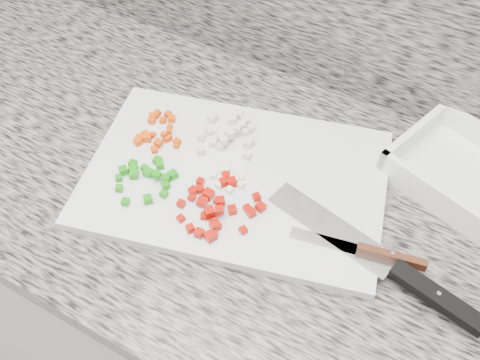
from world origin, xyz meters
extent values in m
cube|color=silver|center=(0.00, 1.44, 0.43)|extent=(3.92, 0.62, 0.86)
cube|color=slate|center=(0.00, 1.44, 0.88)|extent=(3.96, 0.64, 0.04)
cube|color=silver|center=(0.02, 1.44, 0.91)|extent=(0.55, 0.44, 0.02)
cube|color=#CE3E04|center=(-0.10, 1.45, 0.92)|extent=(0.01, 0.01, 0.01)
cube|color=#CE3E04|center=(-0.13, 1.42, 0.92)|extent=(0.01, 0.01, 0.01)
cube|color=#CE3E04|center=(-0.17, 1.50, 0.92)|extent=(0.01, 0.01, 0.01)
cube|color=#CE3E04|center=(-0.13, 1.45, 0.93)|extent=(0.01, 0.01, 0.01)
cube|color=#CE3E04|center=(-0.16, 1.44, 0.92)|extent=(0.01, 0.01, 0.01)
cube|color=#CE3E04|center=(-0.13, 1.43, 0.92)|extent=(0.01, 0.01, 0.01)
cube|color=#CE3E04|center=(-0.17, 1.43, 0.92)|extent=(0.01, 0.01, 0.01)
cube|color=#CE3E04|center=(-0.17, 1.47, 0.92)|extent=(0.01, 0.01, 0.01)
cube|color=#CE3E04|center=(-0.13, 1.46, 0.93)|extent=(0.01, 0.01, 0.01)
cube|color=#CE3E04|center=(-0.16, 1.42, 0.92)|extent=(0.02, 0.02, 0.01)
cube|color=#CE3E04|center=(-0.10, 1.45, 0.92)|extent=(0.01, 0.01, 0.01)
cube|color=#CE3E04|center=(-0.14, 1.49, 0.92)|extent=(0.02, 0.02, 0.01)
cube|color=#CE3E04|center=(-0.17, 1.49, 0.92)|extent=(0.01, 0.01, 0.01)
cube|color=#CE3E04|center=(-0.16, 1.43, 0.92)|extent=(0.01, 0.01, 0.01)
cube|color=#CE3E04|center=(-0.15, 1.44, 0.92)|extent=(0.02, 0.02, 0.01)
cube|color=#CE3E04|center=(-0.18, 1.48, 0.92)|extent=(0.02, 0.02, 0.01)
cube|color=#CE3E04|center=(-0.15, 1.45, 0.92)|extent=(0.01, 0.01, 0.01)
cube|color=#CE3E04|center=(-0.13, 1.42, 0.92)|extent=(0.01, 0.01, 0.01)
cube|color=#CE3E04|center=(-0.16, 1.50, 0.92)|extent=(0.01, 0.01, 0.01)
cube|color=#CE3E04|center=(-0.13, 1.47, 0.93)|extent=(0.01, 0.01, 0.01)
cube|color=#CE3E04|center=(-0.12, 1.45, 0.92)|extent=(0.02, 0.02, 0.01)
cube|color=#CE3E04|center=(-0.12, 1.45, 0.92)|extent=(0.01, 0.01, 0.01)
cube|color=#CE3E04|center=(-0.16, 1.48, 0.92)|extent=(0.01, 0.01, 0.01)
cube|color=beige|center=(-0.03, 1.55, 0.92)|extent=(0.02, 0.02, 0.01)
cube|color=beige|center=(-0.04, 1.50, 0.92)|extent=(0.02, 0.02, 0.01)
cube|color=beige|center=(-0.02, 1.52, 0.93)|extent=(0.01, 0.01, 0.01)
cube|color=beige|center=(-0.03, 1.50, 0.93)|extent=(0.02, 0.02, 0.01)
cube|color=beige|center=(-0.01, 1.53, 0.92)|extent=(0.02, 0.02, 0.01)
cube|color=beige|center=(-0.07, 1.48, 0.92)|extent=(0.01, 0.01, 0.01)
cube|color=beige|center=(0.02, 1.48, 0.92)|extent=(0.01, 0.01, 0.01)
cube|color=beige|center=(-0.06, 1.46, 0.92)|extent=(0.02, 0.02, 0.01)
cube|color=beige|center=(-0.05, 1.55, 0.92)|extent=(0.02, 0.02, 0.01)
cube|color=beige|center=(-0.08, 1.53, 0.92)|extent=(0.02, 0.02, 0.01)
cube|color=beige|center=(-0.03, 1.48, 0.92)|extent=(0.02, 0.02, 0.01)
cube|color=beige|center=(-0.08, 1.48, 0.92)|extent=(0.02, 0.02, 0.01)
cube|color=beige|center=(-0.05, 1.48, 0.92)|extent=(0.02, 0.02, 0.01)
cube|color=beige|center=(-0.01, 1.54, 0.92)|extent=(0.01, 0.01, 0.01)
cube|color=beige|center=(-0.04, 1.56, 0.92)|extent=(0.02, 0.02, 0.01)
cube|color=beige|center=(-0.03, 1.54, 0.92)|extent=(0.02, 0.02, 0.01)
cube|color=beige|center=(-0.08, 1.50, 0.92)|extent=(0.02, 0.02, 0.01)
cube|color=beige|center=(-0.03, 1.49, 0.93)|extent=(0.02, 0.02, 0.01)
cube|color=beige|center=(-0.05, 1.51, 0.92)|extent=(0.02, 0.02, 0.01)
cube|color=beige|center=(-0.07, 1.50, 0.92)|extent=(0.02, 0.02, 0.01)
cube|color=beige|center=(0.00, 1.51, 0.92)|extent=(0.02, 0.02, 0.01)
cube|color=beige|center=(0.01, 1.52, 0.92)|extent=(0.02, 0.02, 0.01)
cube|color=beige|center=(-0.03, 1.56, 0.92)|extent=(0.01, 0.01, 0.01)
cube|color=#167F0B|center=(-0.09, 1.37, 0.93)|extent=(0.01, 0.01, 0.01)
cube|color=#167F0B|center=(-0.10, 1.39, 0.92)|extent=(0.02, 0.02, 0.01)
cube|color=#167F0B|center=(-0.07, 1.39, 0.92)|extent=(0.02, 0.02, 0.01)
cube|color=#167F0B|center=(-0.07, 1.33, 0.92)|extent=(0.02, 0.02, 0.01)
cube|color=#167F0B|center=(-0.07, 1.38, 0.92)|extent=(0.02, 0.02, 0.01)
cube|color=#167F0B|center=(-0.07, 1.36, 0.92)|extent=(0.02, 0.02, 0.01)
cube|color=#167F0B|center=(-0.10, 1.31, 0.92)|extent=(0.01, 0.01, 0.01)
cube|color=#167F0B|center=(-0.11, 1.37, 0.92)|extent=(0.01, 0.01, 0.01)
cube|color=#167F0B|center=(-0.13, 1.32, 0.92)|extent=(0.01, 0.01, 0.01)
cube|color=#167F0B|center=(-0.12, 1.36, 0.92)|extent=(0.02, 0.02, 0.01)
cube|color=#167F0B|center=(-0.11, 1.40, 0.92)|extent=(0.01, 0.01, 0.01)
cube|color=#167F0B|center=(-0.14, 1.38, 0.92)|extent=(0.01, 0.01, 0.01)
cube|color=#167F0B|center=(-0.13, 1.37, 0.92)|extent=(0.02, 0.02, 0.01)
cube|color=#167F0B|center=(-0.14, 1.34, 0.92)|extent=(0.01, 0.01, 0.01)
cube|color=#167F0B|center=(-0.12, 1.38, 0.92)|extent=(0.01, 0.01, 0.01)
cube|color=#167F0B|center=(-0.06, 1.35, 0.92)|extent=(0.01, 0.01, 0.01)
cube|color=#167F0B|center=(-0.09, 1.37, 0.93)|extent=(0.01, 0.01, 0.01)
cube|color=#167F0B|center=(-0.14, 1.36, 0.92)|extent=(0.02, 0.02, 0.01)
cube|color=#A50C02|center=(-0.02, 1.35, 0.92)|extent=(0.01, 0.01, 0.01)
cube|color=#A50C02|center=(-0.02, 1.38, 0.92)|extent=(0.02, 0.02, 0.01)
cube|color=#A50C02|center=(0.07, 1.39, 0.92)|extent=(0.02, 0.02, 0.01)
cube|color=#A50C02|center=(0.08, 1.38, 0.92)|extent=(0.02, 0.02, 0.01)
cube|color=#A50C02|center=(0.04, 1.36, 0.93)|extent=(0.02, 0.02, 0.01)
cube|color=#A50C02|center=(0.03, 1.37, 0.93)|extent=(0.02, 0.02, 0.01)
cube|color=#A50C02|center=(0.00, 1.38, 0.92)|extent=(0.02, 0.02, 0.01)
cube|color=#A50C02|center=(0.00, 1.36, 0.92)|extent=(0.02, 0.02, 0.01)
cube|color=#A50C02|center=(0.05, 1.32, 0.92)|extent=(0.02, 0.02, 0.01)
cube|color=#A50C02|center=(0.04, 1.34, 0.92)|extent=(0.02, 0.02, 0.01)
cube|color=#A50C02|center=(0.08, 1.35, 0.92)|extent=(0.01, 0.01, 0.01)
cube|color=#A50C02|center=(-0.02, 1.40, 0.92)|extent=(0.01, 0.01, 0.01)
cube|color=#A50C02|center=(-0.01, 1.32, 0.92)|extent=(0.01, 0.01, 0.01)
cube|color=#A50C02|center=(0.01, 1.43, 0.92)|extent=(0.02, 0.02, 0.01)
cube|color=#A50C02|center=(-0.01, 1.38, 0.92)|extent=(0.02, 0.02, 0.01)
cube|color=#A50C02|center=(0.09, 1.40, 0.92)|extent=(0.02, 0.02, 0.01)
cube|color=#A50C02|center=(0.03, 1.35, 0.93)|extent=(0.02, 0.02, 0.01)
cube|color=#A50C02|center=(0.07, 1.41, 0.92)|extent=(0.02, 0.02, 0.01)
cube|color=#A50C02|center=(0.05, 1.37, 0.92)|extent=(0.02, 0.02, 0.01)
cube|color=#A50C02|center=(0.03, 1.31, 0.92)|extent=(0.01, 0.01, 0.01)
cube|color=#A50C02|center=(0.02, 1.42, 0.92)|extent=(0.02, 0.02, 0.01)
cube|color=#A50C02|center=(0.05, 1.32, 0.92)|extent=(0.01, 0.01, 0.01)
cube|color=#A50C02|center=(-0.02, 1.36, 0.92)|extent=(0.01, 0.01, 0.01)
cube|color=#A50C02|center=(0.02, 1.34, 0.92)|extent=(0.01, 0.01, 0.01)
cube|color=#A50C02|center=(0.03, 1.37, 0.93)|extent=(0.01, 0.01, 0.01)
cube|color=#A50C02|center=(0.01, 1.41, 0.92)|extent=(0.02, 0.02, 0.01)
cube|color=#A50C02|center=(0.01, 1.31, 0.92)|extent=(0.02, 0.02, 0.01)
cube|color=#F2EBBB|center=(0.03, 1.41, 0.92)|extent=(0.01, 0.01, 0.01)
cube|color=#F2EBBB|center=(-0.01, 1.44, 0.92)|extent=(0.01, 0.01, 0.01)
cube|color=#F2EBBB|center=(0.00, 1.44, 0.92)|extent=(0.01, 0.01, 0.01)
cube|color=#F2EBBB|center=(0.00, 1.42, 0.92)|extent=(0.01, 0.01, 0.01)
cube|color=#F2EBBB|center=(0.01, 1.41, 0.92)|extent=(0.01, 0.01, 0.01)
cube|color=#F2EBBB|center=(0.03, 1.44, 0.92)|extent=(0.01, 0.01, 0.01)
cube|color=#F2EBBB|center=(0.00, 1.44, 0.92)|extent=(0.01, 0.01, 0.01)
cube|color=#F2EBBB|center=(0.02, 1.43, 0.92)|extent=(0.01, 0.01, 0.01)
cube|color=#F2EBBB|center=(0.03, 1.44, 0.92)|extent=(0.01, 0.01, 0.01)
cube|color=#F2EBBB|center=(-0.01, 1.42, 0.92)|extent=(0.01, 0.01, 0.01)
cube|color=#F2EBBB|center=(0.00, 1.44, 0.92)|extent=(0.01, 0.01, 0.01)
cube|color=#F2EBBB|center=(0.00, 1.41, 0.92)|extent=(0.01, 0.01, 0.01)
cube|color=#F2EBBB|center=(0.04, 1.42, 0.92)|extent=(0.01, 0.01, 0.01)
cube|color=#B8BABF|center=(0.20, 1.42, 0.92)|extent=(0.22, 0.09, 0.00)
cube|color=black|center=(0.37, 1.38, 0.92)|extent=(0.14, 0.06, 0.02)
cylinder|color=#B8BABF|center=(0.37, 1.38, 0.93)|extent=(0.01, 0.01, 0.00)
cube|color=#B8BABF|center=(0.19, 1.39, 0.92)|extent=(0.10, 0.04, 0.00)
cube|color=#4E2213|center=(0.29, 1.41, 0.92)|extent=(0.10, 0.03, 0.02)
cylinder|color=#B8BABF|center=(0.29, 1.41, 0.93)|extent=(0.01, 0.01, 0.00)
cube|color=white|center=(0.36, 1.62, 0.91)|extent=(0.29, 0.25, 0.01)
cube|color=white|center=(0.34, 1.54, 0.93)|extent=(0.24, 0.09, 0.04)
cube|color=white|center=(0.25, 1.66, 0.93)|extent=(0.07, 0.18, 0.04)
camera|label=1|loc=(0.30, 0.96, 1.59)|focal=40.00mm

